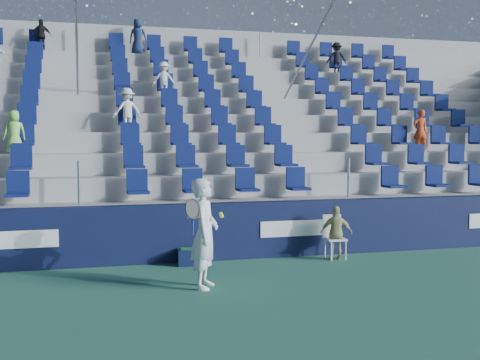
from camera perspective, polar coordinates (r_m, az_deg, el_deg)
ground at (r=9.90m, az=3.10°, el=-11.00°), size 70.00×70.00×0.00m
sponsor_wall at (r=12.75m, az=-1.27°, el=-4.85°), size 24.00×0.32×1.20m
grandstand at (r=17.59m, az=-5.23°, el=2.59°), size 24.00×8.17×6.63m
tennis_player at (r=10.28m, az=-3.37°, el=-5.07°), size 0.74×0.80×1.88m
line_judge_chair at (r=12.99m, az=8.86°, el=-5.04°), size 0.44×0.45×0.93m
line_judge at (r=12.85m, az=9.13°, el=-4.97°), size 0.72×0.47×1.14m
ball_bin at (r=12.27m, az=-4.48°, el=-7.19°), size 0.64×0.46×0.34m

